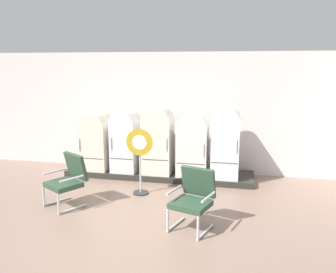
% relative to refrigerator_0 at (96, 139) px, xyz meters
% --- Properties ---
extents(ground, '(12.00, 10.00, 0.05)m').
position_rel_refrigerator_0_xyz_m(ground, '(1.52, -2.94, -0.89)').
color(ground, '#886D5D').
extents(back_wall, '(11.76, 0.12, 2.91)m').
position_rel_refrigerator_0_xyz_m(back_wall, '(1.52, 0.72, 0.61)').
color(back_wall, silver).
rests_on(back_wall, ground).
extents(display_plinth, '(4.40, 0.95, 0.13)m').
position_rel_refrigerator_0_xyz_m(display_plinth, '(1.52, 0.09, -0.80)').
color(display_plinth, '#2E2D27').
rests_on(display_plinth, ground).
extents(refrigerator_0, '(0.66, 0.72, 1.39)m').
position_rel_refrigerator_0_xyz_m(refrigerator_0, '(0.00, 0.00, 0.00)').
color(refrigerator_0, beige).
rests_on(refrigerator_0, display_plinth).
extents(refrigerator_1, '(0.58, 0.67, 1.46)m').
position_rel_refrigerator_0_xyz_m(refrigerator_1, '(0.74, -0.03, 0.04)').
color(refrigerator_1, white).
rests_on(refrigerator_1, display_plinth).
extents(refrigerator_2, '(0.66, 0.61, 1.56)m').
position_rel_refrigerator_0_xyz_m(refrigerator_2, '(1.53, -0.06, 0.10)').
color(refrigerator_2, silver).
rests_on(refrigerator_2, display_plinth).
extents(refrigerator_3, '(0.68, 0.62, 1.43)m').
position_rel_refrigerator_0_xyz_m(refrigerator_3, '(2.34, -0.05, 0.02)').
color(refrigerator_3, silver).
rests_on(refrigerator_3, display_plinth).
extents(refrigerator_4, '(0.61, 0.63, 1.59)m').
position_rel_refrigerator_0_xyz_m(refrigerator_4, '(3.07, -0.05, 0.12)').
color(refrigerator_4, white).
rests_on(refrigerator_4, display_plinth).
extents(armchair_left, '(0.83, 0.86, 0.98)m').
position_rel_refrigerator_0_xyz_m(armchair_left, '(0.26, -1.94, -0.33)').
color(armchair_left, silver).
rests_on(armchair_left, ground).
extents(armchair_right, '(0.77, 0.80, 0.98)m').
position_rel_refrigerator_0_xyz_m(armchair_right, '(2.68, -2.37, -0.33)').
color(armchair_right, silver).
rests_on(armchair_right, ground).
extents(sign_stand, '(0.54, 0.32, 1.36)m').
position_rel_refrigerator_0_xyz_m(sign_stand, '(1.41, -1.10, -0.15)').
color(sign_stand, '#2D2D30').
rests_on(sign_stand, ground).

